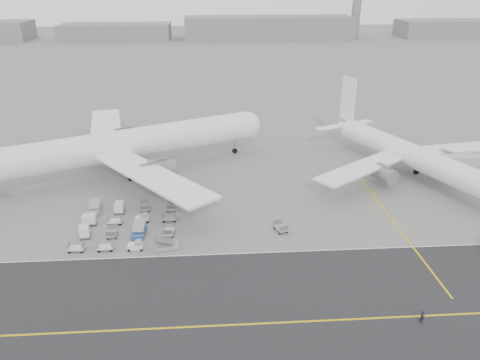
{
  "coord_description": "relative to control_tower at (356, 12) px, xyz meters",
  "views": [
    {
      "loc": [
        -1.23,
        -62.7,
        38.87
      ],
      "look_at": [
        3.93,
        12.0,
        5.99
      ],
      "focal_mm": 35.0,
      "sensor_mm": 36.0,
      "label": 1
    }
  ],
  "objects": [
    {
      "name": "ground",
      "position": [
        -100.0,
        -265.0,
        -16.25
      ],
      "size": [
        700.0,
        700.0,
        0.0
      ],
      "primitive_type": "plane",
      "color": "gray",
      "rests_on": "ground"
    },
    {
      "name": "taxiway",
      "position": [
        -94.98,
        -282.98,
        -16.24
      ],
      "size": [
        220.0,
        59.0,
        0.03
      ],
      "color": "#2B2B2D",
      "rests_on": "ground"
    },
    {
      "name": "horizon_buildings",
      "position": [
        -70.0,
        -5.0,
        -16.25
      ],
      "size": [
        520.0,
        28.0,
        28.0
      ],
      "primitive_type": null,
      "color": "slate",
      "rests_on": "ground"
    },
    {
      "name": "control_tower",
      "position": [
        0.0,
        0.0,
        0.0
      ],
      "size": [
        7.0,
        7.0,
        31.25
      ],
      "color": "slate",
      "rests_on": "ground"
    },
    {
      "name": "airliner_a",
      "position": [
        -118.85,
        -234.4,
        -9.76
      ],
      "size": [
        61.56,
        60.04,
        22.59
      ],
      "rotation": [
        0.0,
        0.0,
        2.0
      ],
      "color": "white",
      "rests_on": "ground"
    },
    {
      "name": "airliner_b",
      "position": [
        -60.05,
        -239.98,
        -11.34
      ],
      "size": [
        45.95,
        46.91,
        17.04
      ],
      "rotation": [
        0.0,
        0.0,
        0.39
      ],
      "color": "white",
      "rests_on": "ground"
    },
    {
      "name": "jet_bridge",
      "position": [
        -51.23,
        -243.47,
        -12.11
      ],
      "size": [
        15.8,
        3.73,
        5.94
      ],
      "rotation": [
        0.0,
        0.0,
        -0.05
      ],
      "color": "gray",
      "rests_on": "ground"
    },
    {
      "name": "gse_cluster",
      "position": [
        -115.21,
        -258.41,
        -16.25
      ],
      "size": [
        22.5,
        21.79,
        1.89
      ],
      "primitive_type": null,
      "rotation": [
        0.0,
        0.0,
        0.07
      ],
      "color": "gray",
      "rests_on": "ground"
    },
    {
      "name": "stray_dolly",
      "position": [
        -89.86,
        -260.81,
        -16.25
      ],
      "size": [
        2.28,
        2.91,
        1.57
      ],
      "primitive_type": null,
      "rotation": [
        0.0,
        0.0,
        0.31
      ],
      "color": "silver",
      "rests_on": "ground"
    },
    {
      "name": "ground_crew_a",
      "position": [
        -76.06,
        -284.16,
        -15.4
      ],
      "size": [
        0.73,
        0.6,
        1.71
      ],
      "primitive_type": "imported",
      "rotation": [
        0.0,
        0.0,
        0.35
      ],
      "color": "black",
      "rests_on": "ground"
    }
  ]
}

